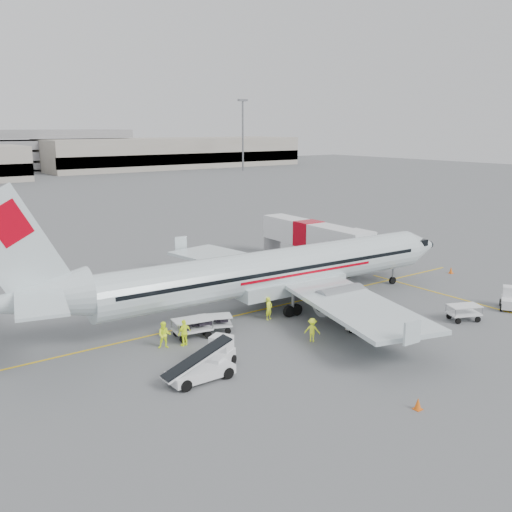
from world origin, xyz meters
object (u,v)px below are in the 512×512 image
(belt_loader, at_px, (200,358))
(tug_mid, at_px, (363,320))
(jet_bridge, at_px, (309,243))
(tug_fore, at_px, (510,299))
(aircraft, at_px, (276,242))
(tug_aft, at_px, (217,353))

(belt_loader, distance_m, tug_mid, 13.15)
(jet_bridge, relative_size, tug_fore, 7.70)
(belt_loader, xyz_separation_m, tug_fore, (26.01, -3.27, -0.51))
(jet_bridge, xyz_separation_m, tug_mid, (-10.21, -17.25, -1.39))
(aircraft, relative_size, tug_mid, 17.59)
(jet_bridge, bearing_deg, belt_loader, -141.33)
(tug_aft, bearing_deg, tug_fore, -39.87)
(tug_mid, bearing_deg, jet_bridge, 53.03)
(tug_aft, bearing_deg, aircraft, 5.00)
(aircraft, xyz_separation_m, tug_mid, (1.71, -7.62, -4.43))
(tug_mid, bearing_deg, tug_aft, 169.76)
(aircraft, xyz_separation_m, tug_aft, (-9.73, -6.84, -4.39))
(aircraft, distance_m, tug_aft, 12.67)
(aircraft, bearing_deg, tug_mid, -74.08)
(jet_bridge, height_order, belt_loader, jet_bridge)
(tug_aft, bearing_deg, jet_bridge, 7.17)
(jet_bridge, bearing_deg, tug_mid, -118.63)
(aircraft, relative_size, tug_fore, 17.36)
(belt_loader, xyz_separation_m, tug_aft, (1.71, 0.92, -0.47))
(tug_mid, bearing_deg, belt_loader, 174.28)
(jet_bridge, height_order, tug_fore, jet_bridge)
(aircraft, distance_m, belt_loader, 14.36)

